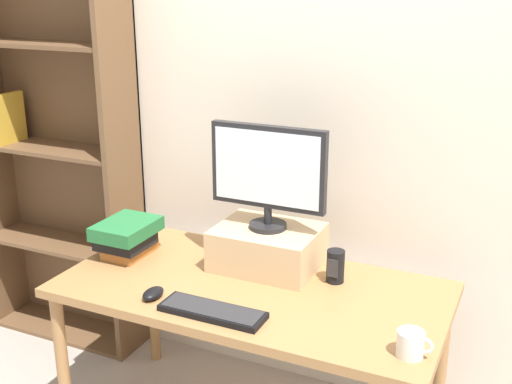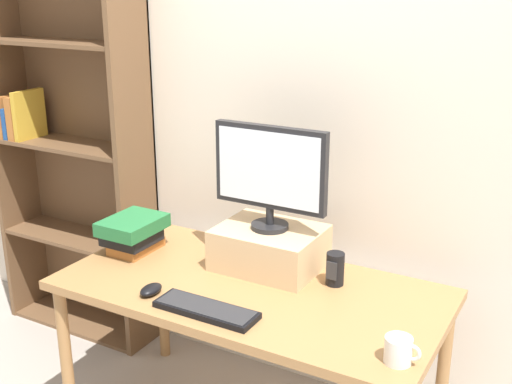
# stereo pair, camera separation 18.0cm
# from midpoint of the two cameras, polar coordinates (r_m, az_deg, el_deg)

# --- Properties ---
(back_wall) EXTENTS (7.00, 0.08, 2.60)m
(back_wall) POSITION_cam_midpoint_polar(r_m,az_deg,el_deg) (2.77, 6.96, 7.38)
(back_wall) COLOR beige
(back_wall) RESTS_ON ground_plane
(desk) EXTENTS (1.48, 0.75, 0.70)m
(desk) POSITION_cam_midpoint_polar(r_m,az_deg,el_deg) (2.53, 1.56, -9.70)
(desk) COLOR #9E7042
(desk) RESTS_ON ground_plane
(bookshelf_unit) EXTENTS (0.87, 0.28, 2.03)m
(bookshelf_unit) POSITION_cam_midpoint_polar(r_m,az_deg,el_deg) (3.41, -14.64, 4.26)
(bookshelf_unit) COLOR brown
(bookshelf_unit) RESTS_ON ground_plane
(riser_box) EXTENTS (0.41, 0.33, 0.17)m
(riser_box) POSITION_cam_midpoint_polar(r_m,az_deg,el_deg) (2.62, 3.20, -4.98)
(riser_box) COLOR tan
(riser_box) RESTS_ON desk
(computer_monitor) EXTENTS (0.48, 0.15, 0.42)m
(computer_monitor) POSITION_cam_midpoint_polar(r_m,az_deg,el_deg) (2.51, 3.31, 1.77)
(computer_monitor) COLOR black
(computer_monitor) RESTS_ON riser_box
(keyboard) EXTENTS (0.38, 0.12, 0.02)m
(keyboard) POSITION_cam_midpoint_polar(r_m,az_deg,el_deg) (2.30, -2.18, -10.44)
(keyboard) COLOR black
(keyboard) RESTS_ON desk
(computer_mouse) EXTENTS (0.06, 0.10, 0.04)m
(computer_mouse) POSITION_cam_midpoint_polar(r_m,az_deg,el_deg) (2.44, -7.22, -8.65)
(computer_mouse) COLOR black
(computer_mouse) RESTS_ON desk
(book_stack) EXTENTS (0.21, 0.27, 0.15)m
(book_stack) POSITION_cam_midpoint_polar(r_m,az_deg,el_deg) (2.79, -9.07, -3.63)
(book_stack) COLOR #AD662D
(book_stack) RESTS_ON desk
(coffee_mug) EXTENTS (0.11, 0.09, 0.09)m
(coffee_mug) POSITION_cam_midpoint_polar(r_m,az_deg,el_deg) (2.08, 15.10, -13.48)
(coffee_mug) COLOR white
(coffee_mug) RESTS_ON desk
(desk_speaker) EXTENTS (0.07, 0.07, 0.13)m
(desk_speaker) POSITION_cam_midpoint_polar(r_m,az_deg,el_deg) (2.51, 9.11, -6.80)
(desk_speaker) COLOR black
(desk_speaker) RESTS_ON desk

